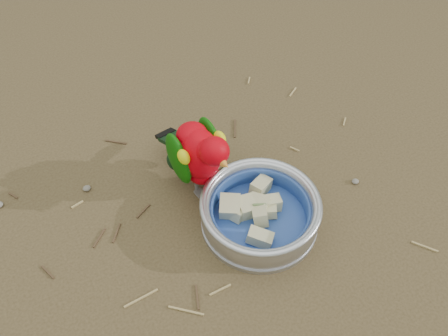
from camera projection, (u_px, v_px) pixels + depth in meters
ground at (222, 275)px, 0.81m from camera, size 60.00×60.00×0.00m
food_bowl at (259, 221)px, 0.87m from camera, size 0.20×0.20×0.02m
bowl_wall at (260, 210)px, 0.85m from camera, size 0.20×0.20×0.04m
fruit_wedges at (260, 213)px, 0.85m from camera, size 0.12×0.12×0.03m
lory_parrot at (199, 159)px, 0.87m from camera, size 0.12×0.21×0.16m
ground_debris at (232, 249)px, 0.84m from camera, size 0.90×0.80×0.01m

